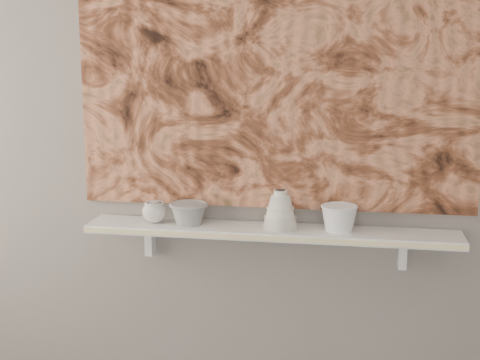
% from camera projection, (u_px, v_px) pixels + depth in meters
% --- Properties ---
extents(wall_back, '(3.60, 0.00, 3.60)m').
position_uv_depth(wall_back, '(275.00, 113.00, 2.51)').
color(wall_back, gray).
rests_on(wall_back, floor).
extents(shelf, '(1.40, 0.18, 0.03)m').
position_uv_depth(shelf, '(270.00, 232.00, 2.50)').
color(shelf, white).
rests_on(shelf, wall_back).
extents(shelf_stripe, '(1.40, 0.01, 0.02)m').
position_uv_depth(shelf_stripe, '(267.00, 238.00, 2.41)').
color(shelf_stripe, beige).
rests_on(shelf_stripe, shelf).
extents(bracket_left, '(0.03, 0.06, 0.12)m').
position_uv_depth(bracket_left, '(150.00, 240.00, 2.66)').
color(bracket_left, white).
rests_on(bracket_left, wall_back).
extents(bracket_right, '(0.03, 0.06, 0.12)m').
position_uv_depth(bracket_right, '(402.00, 252.00, 2.49)').
color(bracket_right, white).
rests_on(bracket_right, wall_back).
extents(painting, '(1.50, 0.02, 1.10)m').
position_uv_depth(painting, '(275.00, 62.00, 2.46)').
color(painting, brown).
rests_on(painting, wall_back).
extents(house_motif, '(0.09, 0.00, 0.08)m').
position_uv_depth(house_motif, '(396.00, 148.00, 2.43)').
color(house_motif, black).
rests_on(house_motif, painting).
extents(bowl_grey, '(0.16, 0.16, 0.09)m').
position_uv_depth(bowl_grey, '(189.00, 213.00, 2.54)').
color(bowl_grey, gray).
rests_on(bowl_grey, shelf).
extents(cup_cream, '(0.11, 0.11, 0.08)m').
position_uv_depth(cup_cream, '(154.00, 212.00, 2.56)').
color(cup_cream, beige).
rests_on(cup_cream, shelf).
extents(bell_vessel, '(0.15, 0.15, 0.15)m').
position_uv_depth(bell_vessel, '(280.00, 209.00, 2.48)').
color(bell_vessel, silver).
rests_on(bell_vessel, shelf).
extents(bowl_white, '(0.17, 0.17, 0.10)m').
position_uv_depth(bowl_white, '(339.00, 218.00, 2.44)').
color(bowl_white, white).
rests_on(bowl_white, shelf).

